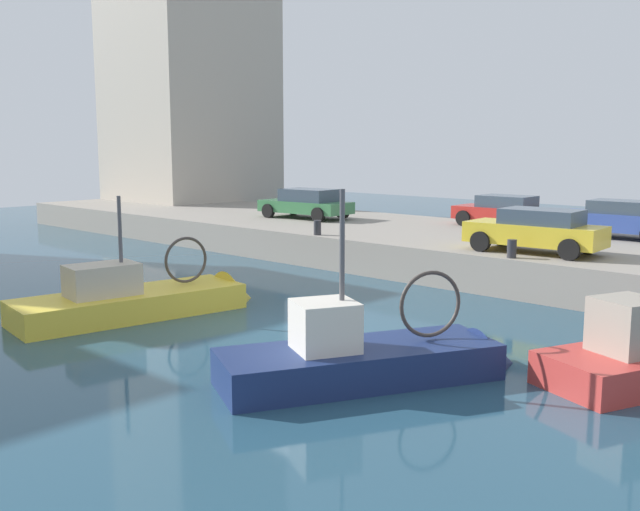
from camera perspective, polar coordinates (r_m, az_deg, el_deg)
The scene contains 11 objects.
water_surface at distance 18.07m, azimuth -2.48°, elevation -5.91°, with size 80.00×80.00×0.00m, color navy.
quay_wall at distance 27.08m, azimuth 15.23°, elevation 0.02°, with size 9.00×56.00×1.20m, color gray.
fishing_boat_navy at distance 14.48m, azimuth 4.42°, elevation -9.22°, with size 6.36×4.35×4.56m.
fishing_boat_yellow at distance 20.29m, azimuth -13.59°, elevation -4.18°, with size 7.04×2.97×4.14m.
parked_car_blue at distance 28.26m, azimuth 22.38°, elevation 2.69°, with size 2.07×4.10×1.36m.
parked_car_yellow at distance 23.58m, azimuth 16.57°, elevation 1.92°, with size 2.08×4.28×1.38m.
parked_car_green at distance 33.11m, azimuth -1.07°, elevation 4.12°, with size 2.27×4.45×1.34m.
parked_car_red at distance 30.75m, azimuth 14.16°, elevation 3.45°, with size 1.98×3.89×1.28m.
mooring_bollard_mid at distance 22.40m, azimuth 14.80°, elevation 0.52°, with size 0.28×0.28×0.55m, color #2D2D33.
mooring_bollard_north at distance 27.11m, azimuth -0.20°, elevation 2.20°, with size 0.28×0.28×0.55m, color #2D2D33.
waterfront_building_central at distance 46.14m, azimuth -10.23°, elevation 15.75°, with size 8.68×7.91×20.54m.
Camera 1 is at (-12.16, -12.56, 4.58)m, focal length 40.85 mm.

